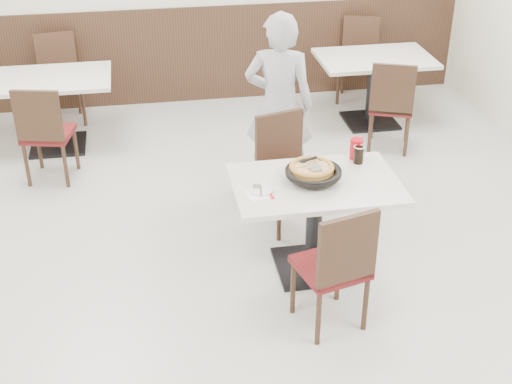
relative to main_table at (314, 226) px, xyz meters
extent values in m
plane|color=#AAAAA5|center=(-0.39, 0.06, -0.38)|extent=(7.00, 7.00, 0.00)
cube|color=black|center=(-0.39, 3.54, 0.18)|extent=(5.90, 0.03, 1.10)
cylinder|color=black|center=(0.04, 0.03, 0.39)|extent=(0.13, 0.13, 0.04)
cylinder|color=black|center=(-0.02, 0.03, 0.42)|extent=(0.37, 0.37, 0.01)
cylinder|color=gold|center=(-0.01, 0.09, 0.44)|extent=(0.33, 0.33, 0.02)
cube|color=white|center=(0.00, 0.05, 0.47)|extent=(0.10, 0.11, 0.00)
cube|color=white|center=(-0.44, -0.11, 0.38)|extent=(0.18, 0.18, 0.00)
cylinder|color=silver|center=(-0.42, -0.06, 0.38)|extent=(0.17, 0.17, 0.01)
cube|color=white|center=(-0.42, -0.10, 0.39)|extent=(0.04, 0.15, 0.00)
cylinder|color=black|center=(0.39, 0.24, 0.44)|extent=(0.07, 0.07, 0.13)
cylinder|color=#B30912|center=(0.39, 0.32, 0.45)|extent=(0.10, 0.10, 0.16)
imported|color=#A6A5AA|center=(-0.02, 1.26, 0.45)|extent=(0.69, 0.56, 1.65)
camera|label=1|loc=(-1.20, -4.35, 2.84)|focal=50.00mm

